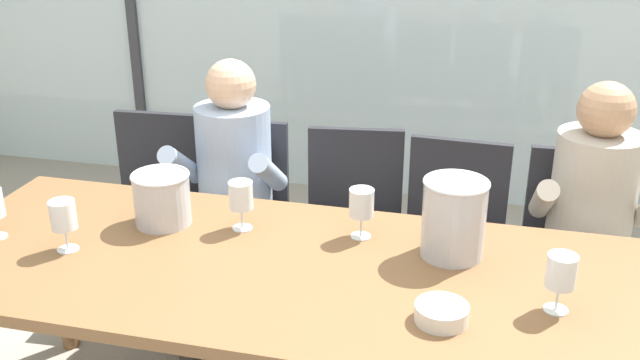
% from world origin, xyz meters
% --- Properties ---
extents(ground, '(14.00, 14.00, 0.00)m').
position_xyz_m(ground, '(0.00, 1.00, 0.00)').
color(ground, '#9E9384').
extents(dining_table, '(2.42, 0.93, 0.74)m').
position_xyz_m(dining_table, '(0.00, 0.00, 0.67)').
color(dining_table, brown).
rests_on(dining_table, ground).
extents(chair_near_curtain, '(0.47, 0.47, 0.87)m').
position_xyz_m(chair_near_curtain, '(-0.93, 0.90, 0.50)').
color(chair_near_curtain, '#232328').
rests_on(chair_near_curtain, ground).
extents(chair_left_of_center, '(0.47, 0.47, 0.87)m').
position_xyz_m(chair_left_of_center, '(-0.51, 0.88, 0.50)').
color(chair_left_of_center, '#232328').
rests_on(chair_left_of_center, ground).
extents(chair_center, '(0.50, 0.50, 0.87)m').
position_xyz_m(chair_center, '(0.01, 0.90, 0.50)').
color(chair_center, '#232328').
rests_on(chair_center, ground).
extents(chair_right_of_center, '(0.46, 0.46, 0.87)m').
position_xyz_m(chair_right_of_center, '(0.45, 0.86, 0.50)').
color(chair_right_of_center, '#232328').
rests_on(chair_right_of_center, ground).
extents(chair_near_window_right, '(0.46, 0.46, 0.87)m').
position_xyz_m(chair_near_window_right, '(0.94, 0.86, 0.50)').
color(chair_near_window_right, '#232328').
rests_on(chair_near_window_right, ground).
extents(person_pale_blue_shirt, '(0.47, 0.61, 1.18)m').
position_xyz_m(person_pale_blue_shirt, '(-0.49, 0.74, 0.67)').
color(person_pale_blue_shirt, '#9EB2D1').
rests_on(person_pale_blue_shirt, ground).
extents(person_beige_jumper, '(0.46, 0.61, 1.18)m').
position_xyz_m(person_beige_jumper, '(0.97, 0.74, 0.67)').
color(person_beige_jumper, '#B7AD9E').
rests_on(person_beige_jumper, ground).
extents(ice_bucket_primary, '(0.20, 0.20, 0.19)m').
position_xyz_m(ice_bucket_primary, '(-0.53, 0.19, 0.84)').
color(ice_bucket_primary, '#B7B7BC').
rests_on(ice_bucket_primary, dining_table).
extents(ice_bucket_secondary, '(0.21, 0.21, 0.26)m').
position_xyz_m(ice_bucket_secondary, '(0.47, 0.20, 0.87)').
color(ice_bucket_secondary, '#B7B7BC').
rests_on(ice_bucket_secondary, dining_table).
extents(tasting_bowl, '(0.15, 0.15, 0.05)m').
position_xyz_m(tasting_bowl, '(0.48, -0.19, 0.77)').
color(tasting_bowl, silver).
rests_on(tasting_bowl, dining_table).
extents(wine_glass_by_left_taster, '(0.08, 0.08, 0.17)m').
position_xyz_m(wine_glass_by_left_taster, '(-0.74, -0.07, 0.86)').
color(wine_glass_by_left_taster, silver).
rests_on(wine_glass_by_left_taster, dining_table).
extents(wine_glass_near_bucket, '(0.08, 0.08, 0.17)m').
position_xyz_m(wine_glass_near_bucket, '(0.17, 0.25, 0.86)').
color(wine_glass_near_bucket, silver).
rests_on(wine_glass_near_bucket, dining_table).
extents(wine_glass_by_right_taster, '(0.08, 0.08, 0.17)m').
position_xyz_m(wine_glass_by_right_taster, '(-0.24, 0.21, 0.86)').
color(wine_glass_by_right_taster, silver).
rests_on(wine_glass_by_right_taster, dining_table).
extents(wine_glass_spare_empty, '(0.08, 0.08, 0.17)m').
position_xyz_m(wine_glass_spare_empty, '(0.79, -0.06, 0.86)').
color(wine_glass_spare_empty, silver).
rests_on(wine_glass_spare_empty, dining_table).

